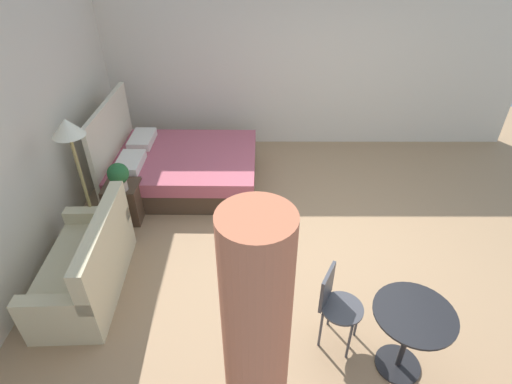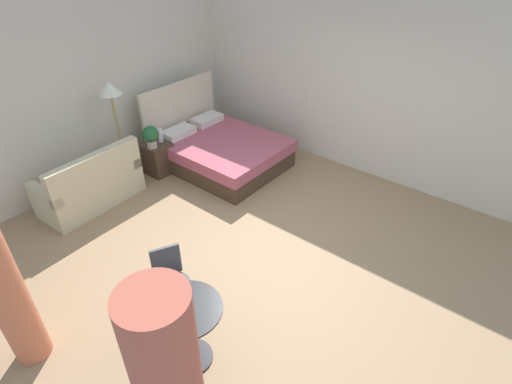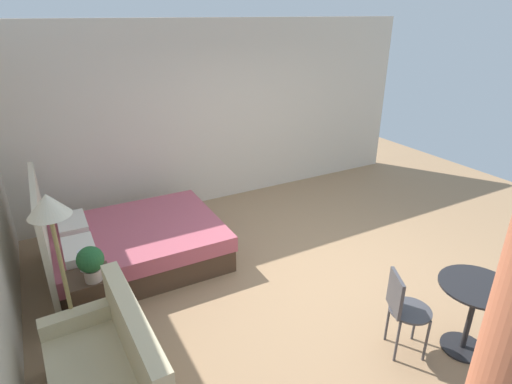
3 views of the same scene
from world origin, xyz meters
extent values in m
cube|color=#9E7A56|center=(0.00, 0.00, -0.01)|extent=(8.49, 9.68, 0.02)
cube|color=beige|center=(0.00, 3.34, 1.42)|extent=(8.49, 0.12, 2.84)
cube|color=beige|center=(2.74, 0.00, 1.42)|extent=(0.12, 6.68, 2.84)
cube|color=#473323|center=(1.37, 1.92, 0.15)|extent=(1.58, 1.96, 0.29)
cube|color=#B25160|center=(1.37, 1.92, 0.39)|extent=(1.62, 2.00, 0.19)
cube|color=beige|center=(1.38, 2.92, 0.63)|extent=(1.62, 0.08, 1.25)
cube|color=silver|center=(1.04, 2.61, 0.54)|extent=(0.56, 0.33, 0.12)
cube|color=silver|center=(1.72, 2.61, 0.54)|extent=(0.56, 0.33, 0.12)
cube|color=beige|center=(-0.67, 2.70, 0.20)|extent=(1.46, 0.76, 0.41)
cube|color=beige|center=(-0.66, 2.42, 0.65)|extent=(1.44, 0.19, 0.49)
cube|color=beige|center=(-0.03, 2.73, 0.48)|extent=(0.17, 0.72, 0.15)
cube|color=beige|center=(-1.32, 2.68, 0.48)|extent=(0.17, 0.72, 0.15)
cube|color=#473323|center=(0.53, 2.60, 0.26)|extent=(0.40, 0.43, 0.52)
cylinder|color=tan|center=(0.43, 2.56, 0.58)|extent=(0.16, 0.16, 0.13)
sphere|color=#235B2D|center=(0.43, 2.56, 0.75)|extent=(0.26, 0.26, 0.26)
cylinder|color=silver|center=(0.65, 2.62, 0.63)|extent=(0.09, 0.09, 0.22)
cylinder|color=#99844C|center=(0.04, 2.81, 0.01)|extent=(0.28, 0.28, 0.02)
cylinder|color=#99844C|center=(0.04, 2.81, 0.74)|extent=(0.04, 0.04, 1.44)
cone|color=beige|center=(0.04, 2.81, 1.55)|extent=(0.33, 0.33, 0.19)
cylinder|color=black|center=(-1.58, -0.36, 0.01)|extent=(0.40, 0.40, 0.02)
cylinder|color=black|center=(-1.58, -0.36, 0.35)|extent=(0.05, 0.05, 0.70)
cylinder|color=black|center=(-1.58, -0.36, 0.71)|extent=(0.66, 0.66, 0.02)
cylinder|color=#3F3F44|center=(-1.50, 0.09, 0.22)|extent=(0.02, 0.02, 0.45)
cylinder|color=#3F3F44|center=(-1.26, -0.03, 0.22)|extent=(0.02, 0.02, 0.45)
cylinder|color=#3F3F44|center=(-1.38, 0.32, 0.22)|extent=(0.02, 0.02, 0.45)
cylinder|color=#3F3F44|center=(-1.14, 0.20, 0.22)|extent=(0.02, 0.02, 0.45)
cylinder|color=#3F3F44|center=(-1.32, 0.14, 0.46)|extent=(0.51, 0.51, 0.02)
cube|color=#3F3F44|center=(-1.25, 0.29, 0.65)|extent=(0.28, 0.16, 0.36)
camera|label=1|loc=(-3.65, 0.90, 3.33)|focal=28.29mm
camera|label=2|loc=(-3.01, -2.27, 3.50)|focal=28.02mm
camera|label=3|loc=(-3.25, 2.79, 2.91)|focal=28.98mm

